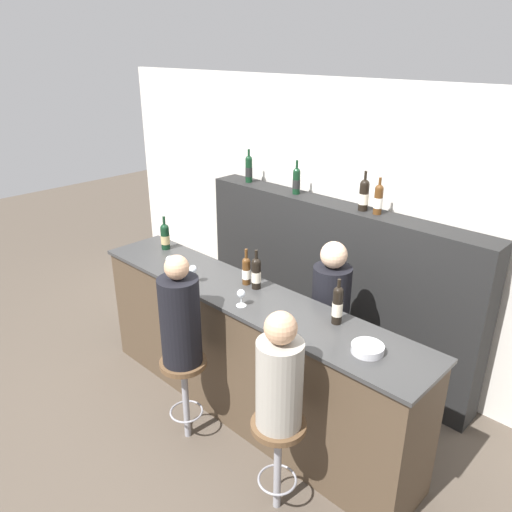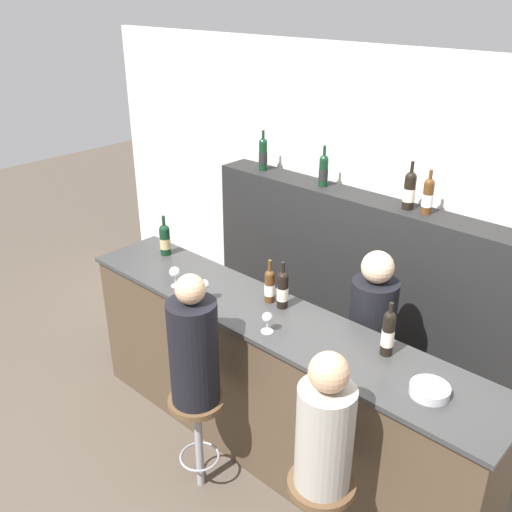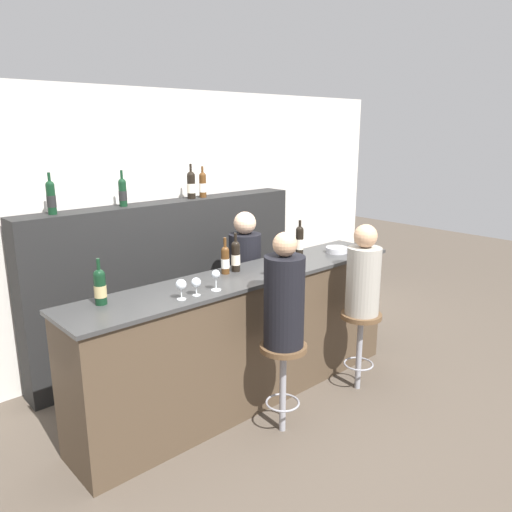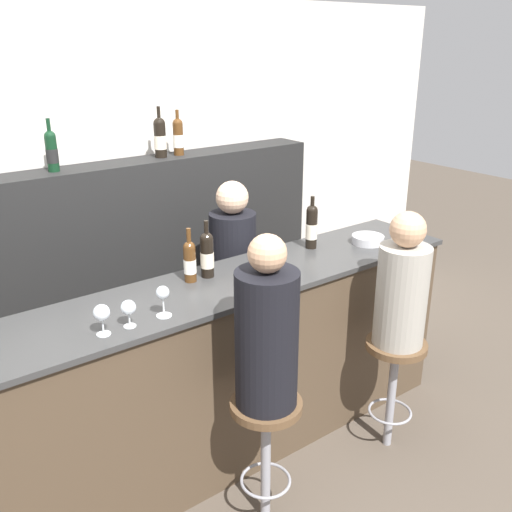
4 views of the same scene
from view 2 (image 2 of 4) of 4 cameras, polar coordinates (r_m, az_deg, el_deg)
name	(u,v)px [view 2 (image 2 of 4)]	position (r m, az deg, el deg)	size (l,w,h in m)	color
ground_plane	(243,469)	(4.13, -1.26, -20.48)	(16.00, 16.00, 0.00)	#4C4238
wall_back	(387,225)	(4.50, 12.94, 3.03)	(6.40, 0.05, 2.60)	beige
bar_counter	(270,385)	(3.90, 1.41, -12.79)	(3.06, 0.57, 1.10)	#473828
back_bar_cabinet	(365,294)	(4.54, 10.85, -3.78)	(2.87, 0.28, 1.57)	black
wine_bottle_counter_0	(165,239)	(4.38, -9.10, 1.66)	(0.08, 0.08, 0.32)	black
wine_bottle_counter_1	(270,285)	(3.68, 1.38, -2.95)	(0.07, 0.07, 0.30)	#4C2D14
wine_bottle_counter_2	(283,289)	(3.61, 2.68, -3.33)	(0.07, 0.07, 0.32)	black
wine_bottle_counter_3	(388,333)	(3.25, 13.08, -7.48)	(0.07, 0.07, 0.33)	black
wine_bottle_backbar_0	(263,154)	(4.79, 0.71, 10.18)	(0.07, 0.07, 0.33)	black
wine_bottle_backbar_1	(324,170)	(4.42, 6.77, 8.53)	(0.07, 0.07, 0.32)	black
wine_bottle_backbar_2	(409,190)	(4.06, 15.10, 6.39)	(0.08, 0.08, 0.34)	black
wine_bottle_backbar_3	(428,196)	(4.00, 16.82, 5.80)	(0.07, 0.07, 0.31)	#4C2D14
wine_glass_0	(175,273)	(3.91, -8.13, -1.66)	(0.07, 0.07, 0.14)	silver
wine_glass_1	(187,280)	(3.83, -6.92, -2.39)	(0.07, 0.07, 0.13)	silver
wine_glass_2	(205,286)	(3.70, -5.17, -2.99)	(0.07, 0.07, 0.15)	silver
wine_glass_3	(267,319)	(3.38, 1.13, -6.28)	(0.07, 0.07, 0.13)	silver
metal_bowl	(430,390)	(3.08, 16.98, -12.71)	(0.20, 0.20, 0.05)	#B7B7BC
bar_stool_left	(198,419)	(3.68, -5.87, -15.88)	(0.35, 0.35, 0.70)	gray
guest_seated_left	(194,347)	(3.36, -6.27, -9.08)	(0.29, 0.29, 0.84)	black
bar_stool_right	(320,504)	(3.23, 6.42, -23.39)	(0.35, 0.35, 0.70)	gray
guest_seated_right	(325,429)	(2.87, 6.93, -16.78)	(0.28, 0.28, 0.77)	gray
bartender	(368,360)	(3.96, 11.16, -10.12)	(0.30, 0.30, 1.49)	black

